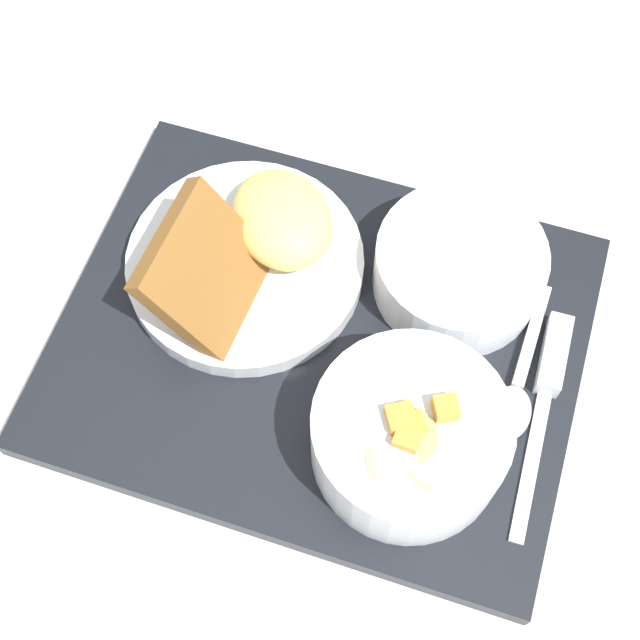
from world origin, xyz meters
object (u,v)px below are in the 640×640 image
(bowl_soup, at_px, (459,267))
(knife, at_px, (550,371))
(plate_main, at_px, (250,253))
(bowl_salad, at_px, (410,435))
(spoon, at_px, (516,389))

(bowl_soup, height_order, knife, bowl_soup)
(plate_main, bearing_deg, knife, 171.75)
(bowl_soup, xyz_separation_m, plate_main, (0.16, 0.03, -0.00))
(bowl_salad, relative_size, bowl_soup, 1.05)
(knife, height_order, spoon, knife)
(bowl_soup, relative_size, knife, 0.74)
(knife, bearing_deg, spoon, -45.91)
(plate_main, height_order, knife, plate_main)
(bowl_salad, height_order, plate_main, plate_main)
(bowl_salad, bearing_deg, bowl_soup, -93.82)
(bowl_soup, xyz_separation_m, knife, (-0.08, 0.06, -0.02))
(bowl_soup, distance_m, spoon, 0.10)
(bowl_soup, relative_size, plate_main, 0.70)
(bowl_soup, height_order, spoon, bowl_soup)
(knife, bearing_deg, bowl_salad, -45.20)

